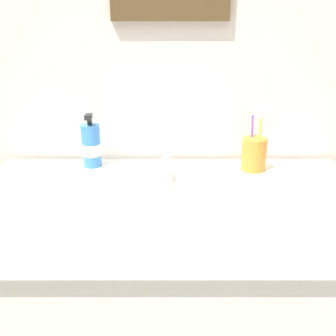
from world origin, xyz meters
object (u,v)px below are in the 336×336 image
toothbrush_cup (256,154)px  soap_dispenser (93,146)px  faucet (168,162)px  toothbrush_purple (254,134)px  toothbrush_yellow (261,138)px

toothbrush_cup → soap_dispenser: size_ratio=0.59×
faucet → toothbrush_cup: 0.29m
soap_dispenser → toothbrush_purple: bearing=-1.8°
faucet → toothbrush_yellow: toothbrush_yellow is taller
soap_dispenser → toothbrush_cup: bearing=-3.7°
toothbrush_purple → faucet: bearing=-162.3°
toothbrush_yellow → toothbrush_purple: bearing=104.1°
toothbrush_purple → soap_dispenser: size_ratio=1.09×
toothbrush_yellow → toothbrush_purple: 0.05m
toothbrush_cup → toothbrush_yellow: 0.07m
faucet → soap_dispenser: 0.27m
faucet → toothbrush_yellow: bearing=7.6°
faucet → toothbrush_purple: toothbrush_purple is taller
faucet → soap_dispenser: (-0.25, 0.10, 0.02)m
faucet → toothbrush_cup: bearing=14.0°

